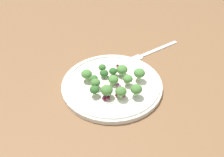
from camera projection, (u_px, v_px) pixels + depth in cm
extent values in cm
cube|color=brown|center=(112.00, 93.00, 64.11)|extent=(180.00, 180.00, 2.00)
cylinder|color=white|center=(112.00, 85.00, 64.22)|extent=(25.92, 25.92, 1.20)
torus|color=white|center=(112.00, 83.00, 63.84)|extent=(24.85, 24.85, 1.00)
cylinder|color=white|center=(112.00, 83.00, 63.78)|extent=(15.03, 15.03, 0.20)
cylinder|color=#ADD18E|center=(106.00, 94.00, 59.14)|extent=(1.09, 1.09, 1.09)
ellipsoid|color=#477A38|center=(106.00, 90.00, 58.30)|extent=(2.91, 2.91, 2.19)
cylinder|color=#9EC684|center=(113.00, 74.00, 65.62)|extent=(0.79, 0.79, 0.79)
ellipsoid|color=#2D6028|center=(113.00, 71.00, 65.02)|extent=(2.11, 2.11, 1.59)
cylinder|color=#8EB77A|center=(102.00, 70.00, 66.82)|extent=(0.75, 0.75, 0.75)
ellipsoid|color=#386B2D|center=(102.00, 67.00, 66.24)|extent=(2.00, 2.00, 1.50)
cylinder|color=#ADD18E|center=(122.00, 73.00, 65.56)|extent=(1.09, 1.09, 1.09)
ellipsoid|color=#4C843D|center=(122.00, 69.00, 64.72)|extent=(2.91, 2.91, 2.19)
cylinder|color=#ADD18E|center=(95.00, 93.00, 59.34)|extent=(0.84, 0.84, 0.84)
ellipsoid|color=#2D6028|center=(94.00, 90.00, 58.69)|extent=(2.24, 2.24, 1.68)
cylinder|color=#ADD18E|center=(96.00, 86.00, 61.45)|extent=(0.89, 0.89, 0.89)
ellipsoid|color=#477A38|center=(96.00, 83.00, 60.76)|extent=(2.38, 2.38, 1.78)
cylinder|color=#8EB77A|center=(128.00, 82.00, 62.33)|extent=(0.91, 0.91, 0.91)
ellipsoid|color=#4C843D|center=(128.00, 79.00, 61.63)|extent=(2.42, 2.42, 1.81)
cylinder|color=#8EB77A|center=(104.00, 76.00, 65.22)|extent=(0.84, 0.84, 0.84)
ellipsoid|color=#2D6028|center=(104.00, 73.00, 64.58)|extent=(2.23, 2.23, 1.67)
cylinder|color=#ADD18E|center=(94.00, 81.00, 62.74)|extent=(0.79, 0.79, 0.79)
ellipsoid|color=#386B2D|center=(94.00, 78.00, 62.14)|extent=(2.10, 2.10, 1.57)
cylinder|color=#8EB77A|center=(136.00, 93.00, 59.22)|extent=(1.04, 1.04, 1.04)
ellipsoid|color=#477A38|center=(136.00, 89.00, 58.42)|extent=(2.78, 2.78, 2.09)
cylinder|color=#ADD18E|center=(121.00, 95.00, 58.79)|extent=(1.01, 1.01, 1.01)
ellipsoid|color=#477A38|center=(121.00, 91.00, 58.02)|extent=(2.69, 2.69, 2.02)
cylinder|color=#ADD18E|center=(113.00, 83.00, 62.95)|extent=(0.96, 0.96, 0.96)
ellipsoid|color=#4C843D|center=(113.00, 79.00, 62.21)|extent=(2.56, 2.56, 1.92)
cylinder|color=#ADD18E|center=(139.00, 77.00, 63.83)|extent=(1.08, 1.08, 1.08)
ellipsoid|color=#4C843D|center=(139.00, 73.00, 63.00)|extent=(2.88, 2.88, 2.16)
cylinder|color=#8EB77A|center=(87.00, 78.00, 63.60)|extent=(1.03, 1.03, 1.03)
ellipsoid|color=#4C843D|center=(86.00, 74.00, 62.81)|extent=(2.76, 2.76, 2.07)
sphere|color=#4C0A14|center=(117.00, 95.00, 59.34)|extent=(0.72, 0.72, 0.72)
sphere|color=maroon|center=(108.00, 98.00, 58.86)|extent=(0.92, 0.92, 0.92)
sphere|color=maroon|center=(118.00, 66.00, 68.48)|extent=(0.87, 0.87, 0.87)
sphere|color=maroon|center=(103.00, 98.00, 58.48)|extent=(0.83, 0.83, 0.83)
cube|color=#A35B93|center=(126.00, 82.00, 63.62)|extent=(1.32, 1.33, 0.33)
cube|color=#A35B93|center=(118.00, 86.00, 62.61)|extent=(1.45, 1.41, 0.44)
cube|color=#843D75|center=(123.00, 95.00, 59.74)|extent=(1.12, 1.22, 0.46)
cube|color=#934C84|center=(104.00, 98.00, 58.81)|extent=(1.52, 1.25, 0.46)
cube|color=silver|center=(159.00, 48.00, 78.19)|extent=(9.90, 12.76, 0.50)
cube|color=silver|center=(136.00, 58.00, 74.14)|extent=(4.07, 4.32, 0.50)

